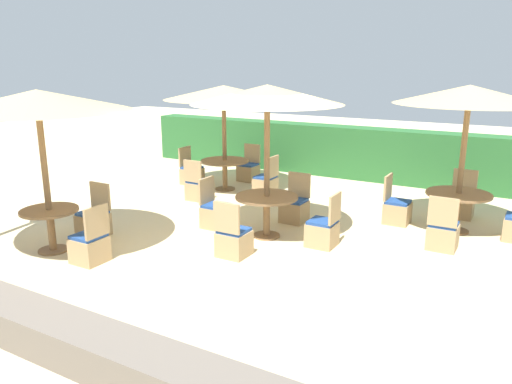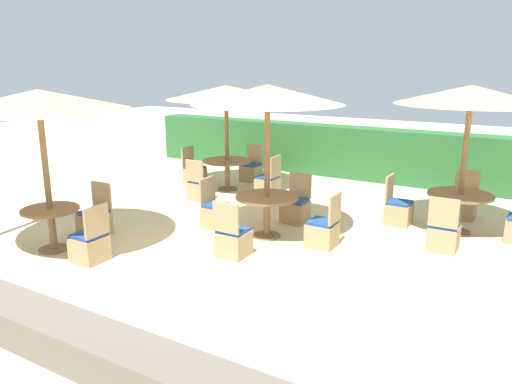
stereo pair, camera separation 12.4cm
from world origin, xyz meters
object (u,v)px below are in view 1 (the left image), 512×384
object	(u,v)px
round_table_back_left	(225,166)
patio_chair_back_left_west	(191,174)
parasol_back_right	(469,95)
patio_chair_center_north	(295,208)
patio_chair_center_east	(323,231)
patio_chair_back_right_west	(396,210)
patio_chair_center_south	(233,240)
patio_chair_back_left_south	(198,188)
parasol_front_left	(37,101)
patio_chair_front_left_north	(94,221)
round_table_back_right	(458,201)
patio_chair_front_left_east	(90,246)
parasol_back_left	(224,93)
patio_chair_center_west	(216,214)
parasol_center	(267,95)
round_table_center	(267,204)
patio_chair_back_right_north	(461,204)
round_table_front_left	(50,220)
patio_chair_back_left_east	(266,184)
patio_chair_back_right_south	(443,234)
patio_chair_back_left_north	(249,171)

from	to	relation	value
round_table_back_left	patio_chair_back_left_west	size ratio (longest dim) A/B	1.24
parasol_back_right	patio_chair_center_north	xyz separation A→B (m)	(-2.81, -0.91, -2.19)
patio_chair_center_east	patio_chair_back_right_west	bearing A→B (deg)	-22.08
patio_chair_center_south	patio_chair_back_left_south	distance (m)	3.47
parasol_front_left	patio_chair_front_left_north	world-z (taller)	parasol_front_left
patio_chair_back_left_south	round_table_back_right	bearing A→B (deg)	6.03
patio_chair_front_left_east	parasol_back_left	distance (m)	5.28
patio_chair_center_west	patio_chair_front_left_east	size ratio (longest dim) A/B	1.00
patio_chair_back_right_west	patio_chair_center_south	distance (m)	3.48
parasol_center	parasol_back_left	size ratio (longest dim) A/B	0.95
patio_chair_center_west	patio_chair_back_left_south	world-z (taller)	same
round_table_center	patio_chair_center_west	xyz separation A→B (m)	(-1.07, -0.02, -0.33)
parasol_back_right	parasol_back_left	xyz separation A→B (m)	(-5.34, 0.51, -0.15)
parasol_front_left	parasol_center	bearing A→B (deg)	41.05
patio_chair_back_right_north	patio_chair_center_west	xyz separation A→B (m)	(-3.88, -2.96, 0.00)
parasol_back_right	round_table_front_left	world-z (taller)	parasol_back_right
patio_chair_center_west	parasol_back_right	bearing A→B (deg)	116.45
patio_chair_back_right_west	patio_chair_front_left_north	xyz separation A→B (m)	(-4.48, -3.38, 0.00)
patio_chair_center_west	patio_chair_front_left_north	size ratio (longest dim) A/B	1.00
patio_chair_center_north	patio_chair_back_left_east	size ratio (longest dim) A/B	1.00
patio_chair_center_west	patio_chair_back_left_south	size ratio (longest dim) A/B	1.00
patio_chair_back_right_south	patio_chair_front_left_east	xyz separation A→B (m)	(-4.61, -3.28, 0.00)
round_table_back_left	patio_chair_back_left_south	world-z (taller)	patio_chair_back_left_south
round_table_back_right	patio_chair_back_left_east	size ratio (longest dim) A/B	1.22
round_table_back_right	round_table_center	distance (m)	3.46
parasol_back_left	patio_chair_back_left_west	world-z (taller)	parasol_back_left
patio_chair_back_left_east	patio_chair_center_south	bearing A→B (deg)	-159.12
round_table_back_left	parasol_back_left	bearing A→B (deg)	0.00
patio_chair_center_west	patio_chair_back_left_east	distance (m)	2.53
round_table_back_right	patio_chair_center_west	bearing A→B (deg)	-153.55
patio_chair_back_right_west	patio_chair_back_left_south	bearing A→B (deg)	-82.97
round_table_center	parasol_back_right	bearing A→B (deg)	34.04
patio_chair_back_right_south	patio_chair_back_left_north	size ratio (longest dim) A/B	1.00
patio_chair_back_left_east	patio_chair_back_left_south	xyz separation A→B (m)	(-1.11, -1.12, 0.00)
round_table_back_right	round_table_front_left	bearing A→B (deg)	-142.39
parasol_front_left	patio_chair_back_left_north	world-z (taller)	parasol_front_left
patio_chair_front_left_east	patio_chair_back_left_south	xyz separation A→B (m)	(-0.69, 3.75, 0.00)
parasol_front_left	parasol_back_left	xyz separation A→B (m)	(0.22, 4.80, -0.12)
patio_chair_center_south	patio_chair_back_left_east	world-z (taller)	same
patio_chair_back_right_south	parasol_center	bearing A→B (deg)	-162.18
round_table_back_right	patio_chair_back_left_east	world-z (taller)	patio_chair_back_left_east
patio_chair_center_west	patio_chair_front_left_north	distance (m)	2.17
parasol_back_left	patio_chair_back_left_north	bearing A→B (deg)	89.30
patio_chair_back_right_west	patio_chair_front_left_east	distance (m)	5.59
patio_chair_center_north	patio_chair_back_left_west	distance (m)	3.88
patio_chair_center_east	patio_chair_back_left_north	size ratio (longest dim) A/B	1.00
parasol_back_right	patio_chair_center_west	bearing A→B (deg)	-153.55
round_table_center	patio_chair_center_east	distance (m)	1.10
patio_chair_center_west	patio_chair_center_south	xyz separation A→B (m)	(1.05, -1.04, 0.00)
parasol_back_right	round_table_center	size ratio (longest dim) A/B	2.40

